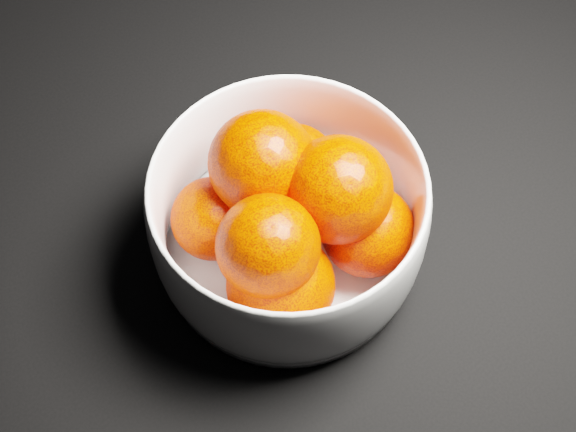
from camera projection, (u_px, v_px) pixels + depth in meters
bowl at (288, 219)px, 0.55m from camera, size 0.19×0.19×0.09m
orange_pile at (292, 214)px, 0.54m from camera, size 0.14×0.14×0.11m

